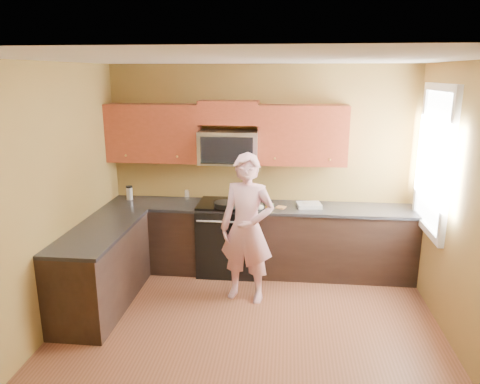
# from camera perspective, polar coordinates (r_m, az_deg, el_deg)

# --- Properties ---
(floor) EXTENTS (4.00, 4.00, 0.00)m
(floor) POSITION_cam_1_polar(r_m,az_deg,el_deg) (4.68, 0.78, -18.65)
(floor) COLOR brown
(floor) RESTS_ON ground
(ceiling) EXTENTS (4.00, 4.00, 0.00)m
(ceiling) POSITION_cam_1_polar(r_m,az_deg,el_deg) (3.90, 0.93, 16.54)
(ceiling) COLOR white
(ceiling) RESTS_ON ground
(wall_back) EXTENTS (4.00, 0.00, 4.00)m
(wall_back) POSITION_cam_1_polar(r_m,az_deg,el_deg) (6.03, 2.60, 3.03)
(wall_back) COLOR brown
(wall_back) RESTS_ON ground
(wall_front) EXTENTS (4.00, 0.00, 4.00)m
(wall_front) POSITION_cam_1_polar(r_m,az_deg,el_deg) (2.29, -4.02, -17.96)
(wall_front) COLOR brown
(wall_front) RESTS_ON ground
(wall_left) EXTENTS (0.00, 4.00, 4.00)m
(wall_left) POSITION_cam_1_polar(r_m,az_deg,el_deg) (4.71, -24.17, -1.68)
(wall_left) COLOR brown
(wall_left) RESTS_ON ground
(wall_right) EXTENTS (0.00, 4.00, 4.00)m
(wall_right) POSITION_cam_1_polar(r_m,az_deg,el_deg) (4.40, 27.81, -3.23)
(wall_right) COLOR brown
(wall_right) RESTS_ON ground
(cabinet_back_run) EXTENTS (4.00, 0.60, 0.88)m
(cabinet_back_run) POSITION_cam_1_polar(r_m,az_deg,el_deg) (6.00, 2.32, -6.10)
(cabinet_back_run) COLOR black
(cabinet_back_run) RESTS_ON floor
(cabinet_left_run) EXTENTS (0.60, 1.60, 0.88)m
(cabinet_left_run) POSITION_cam_1_polar(r_m,az_deg,el_deg) (5.38, -17.15, -9.33)
(cabinet_left_run) COLOR black
(cabinet_left_run) RESTS_ON floor
(countertop_back) EXTENTS (4.00, 0.62, 0.04)m
(countertop_back) POSITION_cam_1_polar(r_m,az_deg,el_deg) (5.84, 2.36, -1.92)
(countertop_back) COLOR black
(countertop_back) RESTS_ON cabinet_back_run
(countertop_left) EXTENTS (0.62, 1.60, 0.04)m
(countertop_left) POSITION_cam_1_polar(r_m,az_deg,el_deg) (5.21, -17.43, -4.71)
(countertop_left) COLOR black
(countertop_left) RESTS_ON cabinet_left_run
(stove) EXTENTS (0.76, 0.65, 0.95)m
(stove) POSITION_cam_1_polar(r_m,az_deg,el_deg) (6.00, -1.53, -5.73)
(stove) COLOR black
(stove) RESTS_ON floor
(microwave) EXTENTS (0.76, 0.40, 0.42)m
(microwave) POSITION_cam_1_polar(r_m,az_deg,el_deg) (5.85, -1.43, 3.68)
(microwave) COLOR silver
(microwave) RESTS_ON wall_back
(upper_cab_left) EXTENTS (1.22, 0.33, 0.75)m
(upper_cab_left) POSITION_cam_1_polar(r_m,az_deg,el_deg) (6.09, -10.68, 3.87)
(upper_cab_left) COLOR maroon
(upper_cab_left) RESTS_ON wall_back
(upper_cab_right) EXTENTS (1.12, 0.33, 0.75)m
(upper_cab_right) POSITION_cam_1_polar(r_m,az_deg,el_deg) (5.84, 7.82, 3.52)
(upper_cab_right) COLOR maroon
(upper_cab_right) RESTS_ON wall_back
(upper_cab_over_mw) EXTENTS (0.76, 0.33, 0.30)m
(upper_cab_over_mw) POSITION_cam_1_polar(r_m,az_deg,el_deg) (5.79, -1.43, 10.06)
(upper_cab_over_mw) COLOR maroon
(upper_cab_over_mw) RESTS_ON wall_back
(window) EXTENTS (0.06, 1.06, 1.66)m
(window) POSITION_cam_1_polar(r_m,az_deg,el_deg) (5.42, 23.49, 3.70)
(window) COLOR white
(window) RESTS_ON wall_right
(woman) EXTENTS (0.71, 0.54, 1.73)m
(woman) POSITION_cam_1_polar(r_m,az_deg,el_deg) (5.14, 0.90, -4.67)
(woman) COLOR pink
(woman) RESTS_ON floor
(frying_pan) EXTENTS (0.45, 0.58, 0.07)m
(frying_pan) POSITION_cam_1_polar(r_m,az_deg,el_deg) (5.67, -1.85, -1.90)
(frying_pan) COLOR black
(frying_pan) RESTS_ON stove
(butter_tub) EXTENTS (0.14, 0.14, 0.08)m
(butter_tub) POSITION_cam_1_polar(r_m,az_deg,el_deg) (5.71, 3.75, -2.12)
(butter_tub) COLOR yellow
(butter_tub) RESTS_ON countertop_back
(toast_slice) EXTENTS (0.14, 0.14, 0.01)m
(toast_slice) POSITION_cam_1_polar(r_m,az_deg,el_deg) (5.75, 5.21, -1.95)
(toast_slice) COLOR #B27F47
(toast_slice) RESTS_ON countertop_back
(napkin_a) EXTENTS (0.12, 0.13, 0.06)m
(napkin_a) POSITION_cam_1_polar(r_m,az_deg,el_deg) (5.66, 2.49, -1.94)
(napkin_a) COLOR silver
(napkin_a) RESTS_ON countertop_back
(napkin_b) EXTENTS (0.15, 0.16, 0.07)m
(napkin_b) POSITION_cam_1_polar(r_m,az_deg,el_deg) (5.83, 8.36, -1.56)
(napkin_b) COLOR silver
(napkin_b) RESTS_ON countertop_back
(dish_towel) EXTENTS (0.33, 0.28, 0.05)m
(dish_towel) POSITION_cam_1_polar(r_m,az_deg,el_deg) (5.83, 8.75, -1.66)
(dish_towel) COLOR white
(dish_towel) RESTS_ON countertop_back
(travel_mug) EXTENTS (0.11, 0.11, 0.19)m
(travel_mug) POSITION_cam_1_polar(r_m,az_deg,el_deg) (6.29, -13.80, -0.93)
(travel_mug) COLOR silver
(travel_mug) RESTS_ON countertop_back
(glass_c) EXTENTS (0.09, 0.09, 0.12)m
(glass_c) POSITION_cam_1_polar(r_m,az_deg,el_deg) (6.16, -6.74, -0.34)
(glass_c) COLOR silver
(glass_c) RESTS_ON countertop_back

